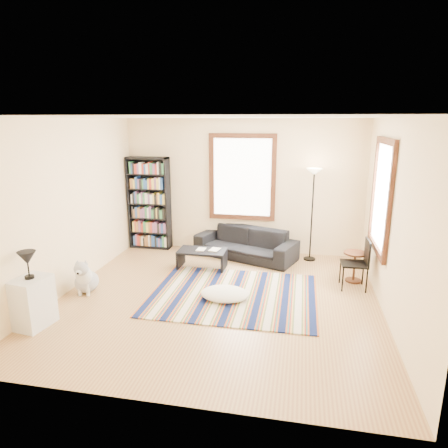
% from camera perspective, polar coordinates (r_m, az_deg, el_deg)
% --- Properties ---
extents(floor, '(5.00, 5.00, 0.10)m').
position_cam_1_polar(floor, '(6.50, -0.86, -10.97)').
color(floor, tan).
rests_on(floor, ground).
extents(ceiling, '(5.00, 5.00, 0.10)m').
position_cam_1_polar(ceiling, '(5.86, -0.98, 15.52)').
color(ceiling, white).
rests_on(ceiling, floor).
extents(wall_back, '(5.00, 0.10, 2.80)m').
position_cam_1_polar(wall_back, '(8.48, 2.68, 5.40)').
color(wall_back, '#FCE3AA').
rests_on(wall_back, floor).
extents(wall_front, '(5.00, 0.10, 2.80)m').
position_cam_1_polar(wall_front, '(3.67, -9.28, -7.29)').
color(wall_front, '#FCE3AA').
rests_on(wall_front, floor).
extents(wall_left, '(0.10, 5.00, 2.80)m').
position_cam_1_polar(wall_left, '(7.00, -21.82, 2.38)').
color(wall_left, '#FCE3AA').
rests_on(wall_left, floor).
extents(wall_right, '(0.10, 5.00, 2.80)m').
position_cam_1_polar(wall_right, '(6.04, 23.47, 0.40)').
color(wall_right, '#FCE3AA').
rests_on(wall_right, floor).
extents(window_back, '(1.20, 0.06, 1.60)m').
position_cam_1_polar(window_back, '(8.38, 2.61, 6.66)').
color(window_back, white).
rests_on(window_back, wall_back).
extents(window_right, '(0.06, 1.20, 1.60)m').
position_cam_1_polar(window_right, '(6.75, 21.61, 3.72)').
color(window_right, white).
rests_on(window_right, wall_right).
extents(rug, '(2.66, 2.13, 0.02)m').
position_cam_1_polar(rug, '(6.59, 1.35, -10.03)').
color(rug, '#0D1742').
rests_on(rug, floor).
extents(sofa, '(2.22, 1.47, 0.60)m').
position_cam_1_polar(sofa, '(8.23, 3.11, -2.75)').
color(sofa, black).
rests_on(sofa, floor).
extents(bookshelf, '(0.90, 0.30, 2.00)m').
position_cam_1_polar(bookshelf, '(8.86, -10.62, 2.93)').
color(bookshelf, black).
rests_on(bookshelf, floor).
extents(coffee_table, '(0.98, 0.66, 0.36)m').
position_cam_1_polar(coffee_table, '(7.68, -3.13, -5.01)').
color(coffee_table, black).
rests_on(coffee_table, floor).
extents(book_a, '(0.17, 0.22, 0.02)m').
position_cam_1_polar(book_a, '(7.64, -3.88, -3.61)').
color(book_a, beige).
rests_on(book_a, coffee_table).
extents(book_b, '(0.22, 0.27, 0.02)m').
position_cam_1_polar(book_b, '(7.63, -1.97, -3.62)').
color(book_b, beige).
rests_on(book_b, coffee_table).
extents(floor_cushion, '(0.81, 0.64, 0.19)m').
position_cam_1_polar(floor_cushion, '(6.41, 0.11, -9.93)').
color(floor_cushion, white).
rests_on(floor_cushion, floor).
extents(floor_lamp, '(0.35, 0.35, 1.86)m').
position_cam_1_polar(floor_lamp, '(8.10, 12.45, 1.23)').
color(floor_lamp, black).
rests_on(floor_lamp, floor).
extents(side_table, '(0.50, 0.50, 0.54)m').
position_cam_1_polar(side_table, '(7.38, 18.12, -5.84)').
color(side_table, '#4F2A13').
rests_on(side_table, floor).
extents(folding_chair, '(0.43, 0.41, 0.86)m').
position_cam_1_polar(folding_chair, '(7.04, 18.09, -5.44)').
color(folding_chair, black).
rests_on(folding_chair, floor).
extents(white_cabinet, '(0.45, 0.55, 0.70)m').
position_cam_1_polar(white_cabinet, '(6.13, -25.64, -10.05)').
color(white_cabinet, silver).
rests_on(white_cabinet, floor).
extents(table_lamp, '(0.30, 0.30, 0.38)m').
position_cam_1_polar(table_lamp, '(5.94, -26.22, -5.29)').
color(table_lamp, black).
rests_on(table_lamp, white_cabinet).
extents(dog, '(0.52, 0.65, 0.58)m').
position_cam_1_polar(dog, '(6.99, -19.09, -6.90)').
color(dog, silver).
rests_on(dog, floor).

